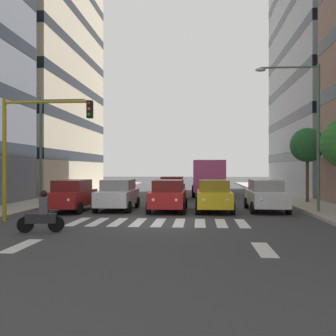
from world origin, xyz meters
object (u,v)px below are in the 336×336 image
car_3 (118,194)px  car_row2_0 (172,188)px  street_tree_1 (307,145)px  car_2 (168,195)px  car_1 (214,195)px  traffic_light_gantry (29,139)px  motorcycle_with_rider (42,215)px  car_0 (266,195)px  car_4 (71,195)px  street_lamp_left (308,121)px  street_lamp_right (50,138)px  bus_behind_traffic (208,174)px

car_3 → car_row2_0: same height
car_row2_0 → street_tree_1: street_tree_1 is taller
car_2 → car_row2_0: (0.35, -8.41, 0.00)m
car_1 → traffic_light_gantry: 9.99m
motorcycle_with_rider → car_1: bearing=-130.8°
car_0 → motorcycle_with_rider: (9.46, 8.08, -0.24)m
car_4 → motorcycle_with_rider: car_4 is taller
street_lamp_left → car_4: bearing=-1.8°
street_lamp_left → car_0: bearing=-32.8°
street_lamp_right → street_tree_1: bearing=-169.2°
car_row2_0 → motorcycle_with_rider: (3.74, 16.00, -0.24)m
traffic_light_gantry → street_lamp_left: 13.75m
street_lamp_left → street_tree_1: street_lamp_left is taller
car_2 → street_tree_1: size_ratio=0.91×
car_0 → bus_behind_traffic: 13.79m
car_4 → street_lamp_left: (-12.64, 0.41, 3.93)m
street_lamp_left → street_tree_1: bearing=-104.5°
motorcycle_with_rider → street_lamp_right: bearing=-70.6°
traffic_light_gantry → street_lamp_left: street_lamp_left is taller
car_row2_0 → street_tree_1: bearing=159.1°
bus_behind_traffic → motorcycle_with_rider: 22.55m
car_2 → street_lamp_right: 8.33m
motorcycle_with_rider → street_tree_1: size_ratio=0.35×
car_0 → car_4: 10.74m
street_lamp_right → car_row2_0: bearing=-137.0°
car_2 → car_row2_0: size_ratio=1.00×
car_1 → car_4: same height
traffic_light_gantry → street_lamp_left: bearing=-163.1°
bus_behind_traffic → traffic_light_gantry: (8.31, 18.68, 1.82)m
street_lamp_right → car_0: bearing=174.0°
car_2 → street_lamp_left: (-7.31, 0.76, 3.93)m
car_row2_0 → car_2: bearing=92.4°
car_1 → street_tree_1: 8.48m
car_4 → traffic_light_gantry: bearing=83.9°
car_row2_0 → traffic_light_gantry: bearing=67.5°
car_row2_0 → bus_behind_traffic: (-2.86, -5.53, 0.97)m
car_3 → street_lamp_right: (4.51, -1.41, 3.33)m
car_2 → traffic_light_gantry: bearing=39.2°
car_2 → motorcycle_with_rider: car_2 is taller
car_1 → car_4: 7.85m
bus_behind_traffic → car_2: bearing=79.8°
street_lamp_right → car_2: bearing=166.1°
car_1 → street_lamp_right: 10.61m
street_lamp_left → street_lamp_right: size_ratio=1.17×
bus_behind_traffic → motorcycle_with_rider: size_ratio=6.24×
car_2 → traffic_light_gantry: (5.81, 4.73, 2.80)m
street_tree_1 → car_3: bearing=21.1°
car_row2_0 → bus_behind_traffic: size_ratio=0.42×
car_row2_0 → car_0: bearing=125.8°
car_2 → traffic_light_gantry: traffic_light_gantry is taller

